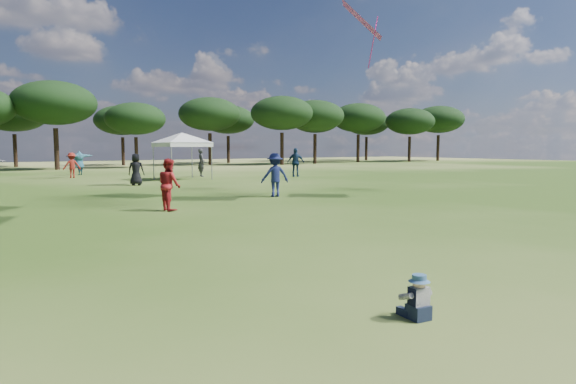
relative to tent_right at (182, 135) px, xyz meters
name	(u,v)px	position (x,y,z in m)	size (l,w,h in m)	color
tree_line	(38,108)	(-5.03, 21.30, 2.74)	(108.78, 17.63, 7.77)	black
tent_right	(182,135)	(0.00, 0.00, 0.00)	(5.52, 5.52, 3.11)	gray
toddler	(417,299)	(-6.76, -23.88, -2.46)	(0.36, 0.39, 0.52)	black
festival_crowd	(50,170)	(-7.49, -1.91, -1.83)	(29.75, 22.83, 1.93)	maroon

